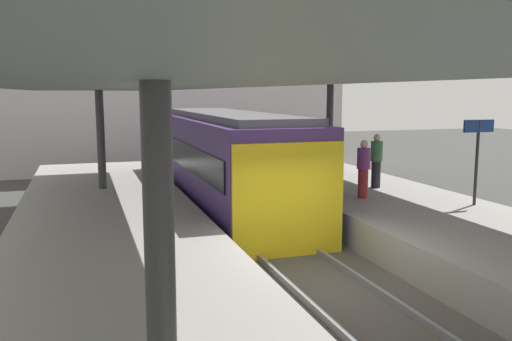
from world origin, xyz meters
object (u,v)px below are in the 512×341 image
platform_sign (478,143)px  passenger_near_bench (363,168)px  commuter_train (229,163)px  passenger_mid_platform (376,160)px  litter_bin (335,180)px

platform_sign → passenger_near_bench: 2.99m
commuter_train → passenger_mid_platform: size_ratio=6.17×
passenger_near_bench → passenger_mid_platform: bearing=47.9°
passenger_near_bench → passenger_mid_platform: (1.20, 1.33, 0.02)m
platform_sign → passenger_near_bench: size_ratio=1.37×
platform_sign → litter_bin: platform_sign is taller
commuter_train → platform_sign: commuter_train is taller
passenger_near_bench → passenger_mid_platform: passenger_mid_platform is taller
passenger_near_bench → commuter_train: bearing=134.6°
commuter_train → passenger_near_bench: 4.27m
commuter_train → litter_bin: size_ratio=12.71×
passenger_near_bench → passenger_mid_platform: size_ratio=0.98×
litter_bin → passenger_mid_platform: (1.69, 0.58, 0.45)m
passenger_mid_platform → commuter_train: bearing=157.9°
litter_bin → passenger_near_bench: (0.49, -0.75, 0.43)m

